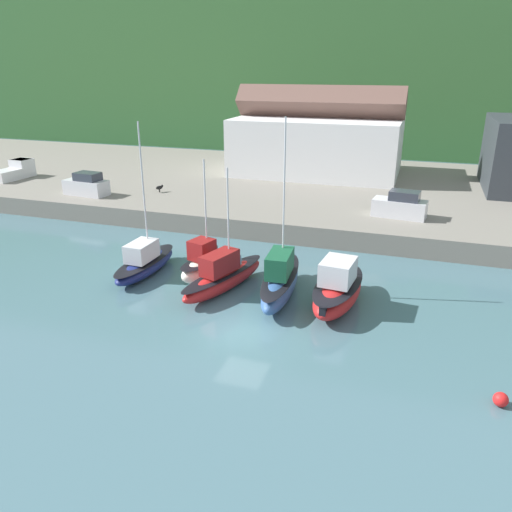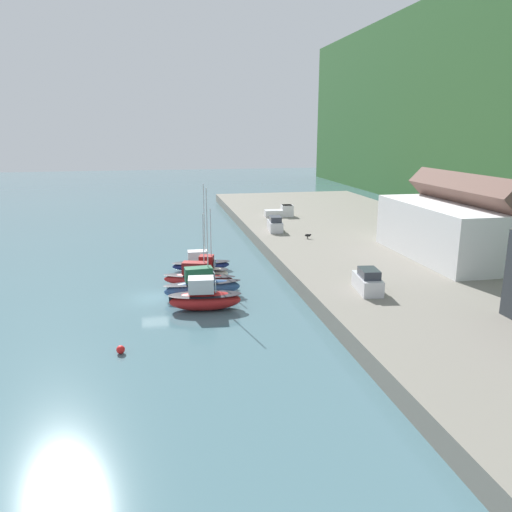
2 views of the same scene
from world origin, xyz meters
name	(u,v)px [view 1 (image 1 of 2)]	position (x,y,z in m)	size (l,w,h in m)	color
ground_plane	(242,332)	(0.00, 0.00, 0.00)	(320.00, 320.00, 0.00)	#476B75
hillside_backdrop	(394,22)	(0.00, 85.22, 20.63)	(240.00, 59.77, 41.26)	#386633
quay_promenade	(338,191)	(0.00, 29.61, 0.80)	(131.14, 31.34, 1.61)	gray
harbor_clubhouse	(318,142)	(-3.31, 34.21, 5.03)	(18.27, 11.54, 9.53)	white
moored_boat_0	(145,262)	(-8.81, 5.32, 0.86)	(2.09, 6.72, 9.92)	navy
moored_boat_1	(204,264)	(-4.70, 5.80, 1.03)	(2.85, 4.59, 7.79)	white
moored_boat_2	(223,276)	(-2.89, 4.58, 0.94)	(3.71, 7.71, 7.58)	red
moored_boat_3	(280,280)	(0.76, 4.62, 1.14)	(2.33, 7.66, 10.54)	#33568E
moored_boat_4	(338,289)	(4.22, 4.50, 1.12)	(2.97, 6.75, 3.00)	red
parked_car_0	(400,206)	(6.74, 18.94, 2.53)	(4.39, 2.31, 2.16)	silver
parked_car_1	(87,185)	(-21.77, 17.21, 2.53)	(4.35, 2.18, 2.16)	silver
pickup_truck_0	(16,171)	(-33.68, 21.14, 2.43)	(2.23, 4.83, 1.90)	silver
dog_on_quay	(160,188)	(-15.77, 20.30, 2.07)	(0.59, 0.87, 0.68)	black
mooring_buoy_0	(501,399)	(12.13, -2.36, 0.31)	(0.62, 0.62, 0.62)	red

